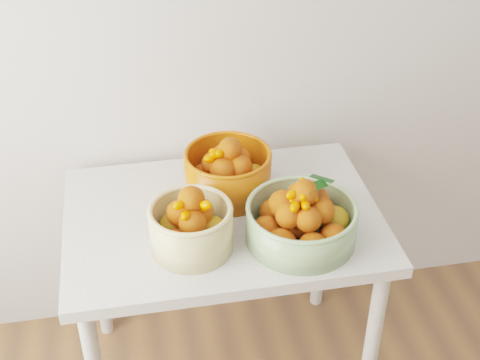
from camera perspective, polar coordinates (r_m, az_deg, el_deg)
The scene contains 4 objects.
table at distance 2.19m, azimuth -1.45°, elevation -4.93°, with size 1.00×0.70×0.75m.
bowl_cream at distance 1.96m, azimuth -4.18°, elevation -3.94°, with size 0.27×0.27×0.21m.
bowl_green at distance 2.00m, azimuth 5.29°, elevation -3.41°, with size 0.37×0.37×0.22m.
bowl_orange at distance 2.18m, azimuth -1.02°, elevation 0.75°, with size 0.30×0.30×0.21m.
Camera 1 is at (-0.64, -0.07, 2.05)m, focal length 50.00 mm.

